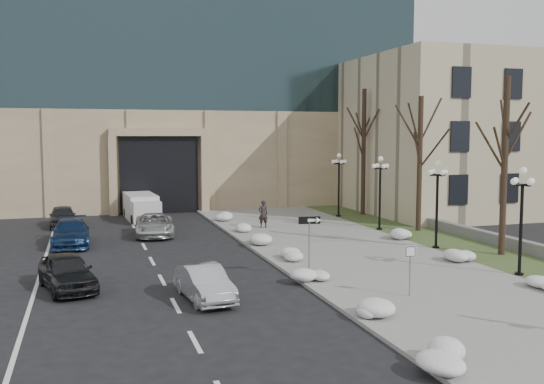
{
  "coord_description": "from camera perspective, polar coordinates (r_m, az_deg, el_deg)",
  "views": [
    {
      "loc": [
        -9.46,
        -15.35,
        6.15
      ],
      "look_at": [
        -1.3,
        11.07,
        3.5
      ],
      "focal_mm": 40.0,
      "sensor_mm": 36.0,
      "label": 1
    }
  ],
  "objects": [
    {
      "name": "tree_far",
      "position": [
        45.92,
        8.64,
        5.42
      ],
      "size": [
        3.2,
        3.2,
        9.5
      ],
      "color": "black",
      "rests_on": "ground"
    },
    {
      "name": "sidewalk",
      "position": [
        32.66,
        6.57,
        -5.31
      ],
      "size": [
        9.0,
        40.0,
        0.12
      ],
      "primitive_type": "cube",
      "color": "gray",
      "rests_on": "ground"
    },
    {
      "name": "stone_wall",
      "position": [
        38.43,
        17.05,
        -3.45
      ],
      "size": [
        0.5,
        30.0,
        0.7
      ],
      "primitive_type": "cube",
      "color": "gray",
      "rests_on": "ground"
    },
    {
      "name": "snow_clump_i",
      "position": [
        30.37,
        17.18,
        -5.88
      ],
      "size": [
        1.1,
        1.6,
        0.36
      ],
      "primitive_type": "ellipsoid",
      "color": "white",
      "rests_on": "sidewalk"
    },
    {
      "name": "car_d",
      "position": [
        37.38,
        -11.02,
        -3.05
      ],
      "size": [
        2.66,
        5.02,
        1.34
      ],
      "primitive_type": "imported",
      "rotation": [
        0.0,
        0.0,
        -0.09
      ],
      "color": "silver",
      "rests_on": "ground"
    },
    {
      "name": "car_e",
      "position": [
        42.64,
        -19.11,
        -2.17
      ],
      "size": [
        1.81,
        4.18,
        1.4
      ],
      "primitive_type": "imported",
      "rotation": [
        0.0,
        0.0,
        0.04
      ],
      "color": "#2F2E33",
      "rests_on": "ground"
    },
    {
      "name": "snow_clump_j",
      "position": [
        35.72,
        11.8,
        -4.07
      ],
      "size": [
        1.1,
        1.6,
        0.36
      ],
      "primitive_type": "ellipsoid",
      "color": "white",
      "rests_on": "sidewalk"
    },
    {
      "name": "snow_clump_c",
      "position": [
        25.2,
        3.85,
        -7.96
      ],
      "size": [
        1.1,
        1.6,
        0.36
      ],
      "primitive_type": "ellipsoid",
      "color": "white",
      "rests_on": "sidewalk"
    },
    {
      "name": "car_c",
      "position": [
        35.33,
        -18.42,
        -3.66
      ],
      "size": [
        2.0,
        4.91,
        1.42
      ],
      "primitive_type": "imported",
      "rotation": [
        0.0,
        0.0,
        -0.0
      ],
      "color": "navy",
      "rests_on": "ground"
    },
    {
      "name": "box_truck",
      "position": [
        44.59,
        -12.18,
        -1.44
      ],
      "size": [
        2.32,
        5.82,
        1.82
      ],
      "rotation": [
        0.0,
        0.0,
        0.06
      ],
      "color": "silver",
      "rests_on": "ground"
    },
    {
      "name": "pedestrian",
      "position": [
        39.13,
        -0.85,
        -2.08
      ],
      "size": [
        0.68,
        0.47,
        1.77
      ],
      "primitive_type": "imported",
      "rotation": [
        0.0,
        0.0,
        3.22
      ],
      "color": "black",
      "rests_on": "sidewalk"
    },
    {
      "name": "classical_building",
      "position": [
        53.55,
        18.89,
        5.02
      ],
      "size": [
        22.0,
        18.12,
        12.0
      ],
      "color": "#C5B794",
      "rests_on": "ground"
    },
    {
      "name": "grass_strip",
      "position": [
        35.74,
        16.18,
        -4.57
      ],
      "size": [
        4.0,
        40.0,
        0.1
      ],
      "primitive_type": "cube",
      "color": "#374824",
      "rests_on": "ground"
    },
    {
      "name": "lamppost_a",
      "position": [
        27.94,
        22.45,
        -1.26
      ],
      "size": [
        1.18,
        1.18,
        4.76
      ],
      "color": "black",
      "rests_on": "ground"
    },
    {
      "name": "snow_clump_d",
      "position": [
        29.24,
        1.39,
        -6.07
      ],
      "size": [
        1.1,
        1.6,
        0.36
      ],
      "primitive_type": "ellipsoid",
      "color": "white",
      "rests_on": "sidewalk"
    },
    {
      "name": "car_a",
      "position": [
        25.43,
        -18.74,
        -7.13
      ],
      "size": [
        2.68,
        4.55,
        1.45
      ],
      "primitive_type": "imported",
      "rotation": [
        0.0,
        0.0,
        0.24
      ],
      "color": "black",
      "rests_on": "ground"
    },
    {
      "name": "snow_clump_f",
      "position": [
        37.14,
        -2.85,
        -3.59
      ],
      "size": [
        1.1,
        1.6,
        0.36
      ],
      "primitive_type": "ellipsoid",
      "color": "white",
      "rests_on": "sidewalk"
    },
    {
      "name": "tree_mid",
      "position": [
        38.87,
        13.77,
        4.37
      ],
      "size": [
        3.2,
        3.2,
        8.5
      ],
      "color": "black",
      "rests_on": "ground"
    },
    {
      "name": "lamppost_c",
      "position": [
        38.79,
        10.14,
        0.84
      ],
      "size": [
        1.18,
        1.18,
        4.76
      ],
      "color": "black",
      "rests_on": "ground"
    },
    {
      "name": "lamppost_b",
      "position": [
        33.18,
        15.29,
        -0.04
      ],
      "size": [
        1.18,
        1.18,
        4.76
      ],
      "color": "black",
      "rests_on": "ground"
    },
    {
      "name": "curb",
      "position": [
        31.15,
        -1.07,
        -5.78
      ],
      "size": [
        0.3,
        40.0,
        0.14
      ],
      "primitive_type": "cube",
      "color": "gray",
      "rests_on": "ground"
    },
    {
      "name": "ground",
      "position": [
        19.05,
        14.09,
        -13.53
      ],
      "size": [
        160.0,
        160.0,
        0.0
      ],
      "primitive_type": "plane",
      "color": "black",
      "rests_on": "ground"
    },
    {
      "name": "snow_clump_g",
      "position": [
        42.17,
        -4.69,
        -2.52
      ],
      "size": [
        1.1,
        1.6,
        0.36
      ],
      "primitive_type": "ellipsoid",
      "color": "white",
      "rests_on": "sidewalk"
    },
    {
      "name": "car_b",
      "position": [
        22.84,
        -6.39,
        -8.51
      ],
      "size": [
        1.8,
        4.03,
        1.28
      ],
      "primitive_type": "imported",
      "rotation": [
        0.0,
        0.0,
        0.12
      ],
      "color": "#B3B5BB",
      "rests_on": "ground"
    },
    {
      "name": "snow_clump_e",
      "position": [
        33.27,
        -1.55,
        -4.65
      ],
      "size": [
        1.1,
        1.6,
        0.36
      ],
      "primitive_type": "ellipsoid",
      "color": "white",
      "rests_on": "sidewalk"
    },
    {
      "name": "tree_near",
      "position": [
        32.27,
        21.12,
        4.54
      ],
      "size": [
        3.2,
        3.2,
        9.0
      ],
      "color": "black",
      "rests_on": "ground"
    },
    {
      "name": "office_tower",
      "position": [
        60.67,
        -10.21,
        17.13
      ],
      "size": [
        40.0,
        24.7,
        36.0
      ],
      "color": "tan",
      "rests_on": "ground"
    },
    {
      "name": "one_way_sign",
      "position": [
        25.9,
        3.89,
        -3.33
      ],
      "size": [
        0.99,
        0.32,
        2.65
      ],
      "rotation": [
        0.0,
        0.0,
        -0.15
      ],
      "color": "slate",
      "rests_on": "ground"
    },
    {
      "name": "keep_sign",
      "position": [
        23.17,
        12.88,
        -6.25
      ],
      "size": [
        0.44,
        0.11,
        2.03
      ],
      "rotation": [
        0.0,
        0.0,
        -0.16
      ],
      "color": "slate",
      "rests_on": "ground"
    },
    {
      "name": "snow_clump_b",
      "position": [
        20.58,
        9.58,
        -11.12
      ],
      "size": [
        1.1,
        1.6,
        0.36
      ],
      "primitive_type": "ellipsoid",
      "color": "white",
      "rests_on": "sidewalk"
    },
    {
      "name": "snow_clump_a",
      "position": [
        16.94,
        15.43,
        -14.94
      ],
      "size": [
        1.1,
        1.6,
        0.36
      ],
      "primitive_type": "ellipsoid",
      "color": "white",
      "rests_on": "sidewalk"
    },
    {
      "name": "lamppost_d",
      "position": [
        44.65,
        6.31,
        1.49
      ],
      "size": [
        1.18,
        1.18,
        4.76
      ],
      "color": "black",
      "rests_on": "ground"
    }
  ]
}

